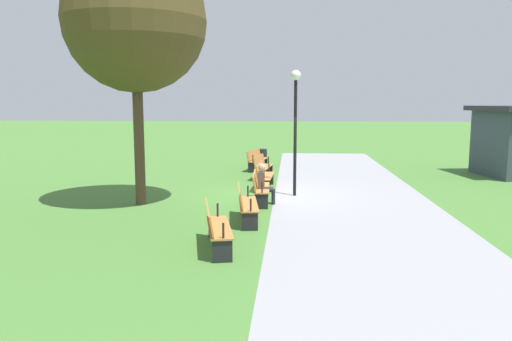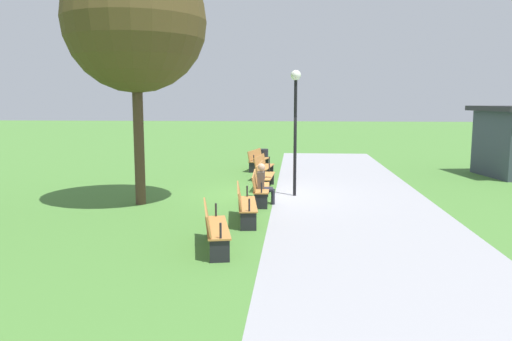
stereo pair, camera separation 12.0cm
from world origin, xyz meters
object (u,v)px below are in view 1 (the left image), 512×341
Objects in this scene: tree_1 at (135,21)px; trash_bin at (262,157)px; bench_5 at (216,226)px; bench_1 at (262,166)px; bench_3 at (260,187)px; bench_2 at (264,175)px; bench_0 at (257,159)px; person_seated at (264,182)px; bench_4 at (246,203)px; lamp_post at (295,109)px.

trash_bin is (-9.14, 3.01, -4.83)m from tree_1.
bench_5 is at bearing 34.16° from tree_1.
tree_1 reaches higher than trash_bin.
bench_5 is at bearing 4.79° from bench_1.
bench_2 is at bearing 177.61° from bench_3.
trash_bin is at bearing -173.52° from bench_2.
bench_1 is 2.52× the size of trash_bin.
bench_0 is at bearing 168.06° from bench_5.
bench_1 is at bearing -178.33° from person_seated.
bench_3 and bench_5 have the same top height.
person_seated is at bearing 11.23° from bench_1.
bench_4 is 11.04m from trash_bin.
lamp_post is 8.00m from trash_bin.
bench_5 is (11.78, 0.00, 0.00)m from bench_0.
bench_5 is 1.64× the size of person_seated.
tree_1 is (7.54, -2.88, 4.74)m from bench_0.
bench_2 is at bearing 163.31° from bench_5.
bench_2 and bench_4 have the same top height.
bench_3 is 4.74m from bench_5.
tree_1 is 1.83× the size of lamp_post.
bench_2 is at bearing 170.46° from bench_4.
bench_1 is (2.34, 0.39, 0.00)m from bench_0.
bench_3 is at bearing -138.80° from person_seated.
lamp_post is at bearing 153.53° from bench_4.
lamp_post reaches higher than bench_0.
bench_0 is 7.10m from bench_3.
bench_2 reaches higher than trash_bin.
bench_1 is 0.27× the size of tree_1.
bench_1 is at bearing 172.84° from bench_4.
lamp_post is (-3.55, 1.24, 2.28)m from bench_4.
trash_bin is at bearing -178.49° from person_seated.
bench_1 is 1.01× the size of bench_2.
bench_3 is at bearing 9.54° from bench_1.
bench_3 and bench_4 have the same top height.
lamp_post reaches higher than bench_4.
bench_4 is at bearing 158.56° from bench_5.
person_seated is (-4.55, 0.74, 0.16)m from bench_5.
person_seated is (0.16, 0.15, 0.16)m from bench_3.
bench_0 is at bearing -163.33° from bench_1.
lamp_post is (-1.19, 1.05, 2.28)m from bench_3.
tree_1 is 5.40m from lamp_post.
bench_4 is 2.52× the size of trash_bin.
bench_2 is 6.52m from tree_1.
bench_4 is 1.63× the size of person_seated.
bench_3 is (7.08, 0.59, 0.00)m from bench_0.
trash_bin is (-8.68, -0.45, -0.09)m from bench_3.
tree_1 is at bearing -48.29° from bench_2.
bench_5 is (4.70, -0.59, 0.00)m from bench_3.
bench_2 is 0.99× the size of bench_4.
trash_bin is (-3.94, -0.25, -0.09)m from bench_1.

